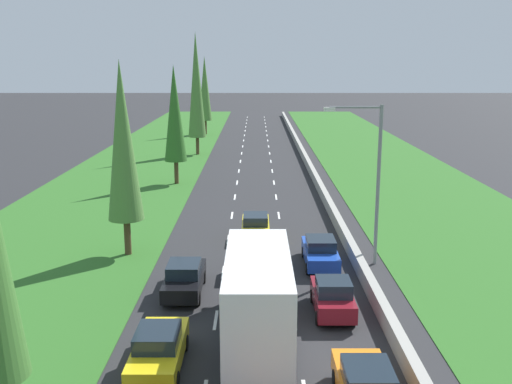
{
  "coord_description": "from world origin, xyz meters",
  "views": [
    {
      "loc": [
        0.05,
        -3.04,
        11.27
      ],
      "look_at": [
        -0.1,
        41.78,
        1.17
      ],
      "focal_mm": 40.88,
      "sensor_mm": 36.0,
      "label": 1
    }
  ],
  "objects": [
    {
      "name": "poplar_tree_second",
      "position": [
        -7.57,
        30.0,
        6.75
      ],
      "size": [
        2.09,
        2.09,
        11.4
      ],
      "color": "#4C3823",
      "rests_on": "ground"
    },
    {
      "name": "poplar_tree_third",
      "position": [
        -7.41,
        50.48,
        6.56
      ],
      "size": [
        2.08,
        2.08,
        11.01
      ],
      "color": "#4C3823",
      "rests_on": "ground"
    },
    {
      "name": "street_light_mast",
      "position": [
        6.45,
        28.38,
        5.23
      ],
      "size": [
        3.2,
        0.28,
        9.0
      ],
      "color": "gray",
      "rests_on": "ground"
    },
    {
      "name": "poplar_tree_fifth",
      "position": [
        -7.88,
        88.32,
        7.08
      ],
      "size": [
        2.1,
        2.1,
        12.06
      ],
      "color": "#4C3823",
      "rests_on": "ground"
    },
    {
      "name": "yellow_sedan_left_lane",
      "position": [
        -3.58,
        16.8,
        0.81
      ],
      "size": [
        1.82,
        4.5,
        1.64
      ],
      "color": "yellow",
      "rests_on": "ground"
    },
    {
      "name": "black_sedan_left_lane",
      "position": [
        -3.49,
        24.05,
        0.81
      ],
      "size": [
        1.82,
        4.5,
        1.64
      ],
      "color": "black",
      "rests_on": "ground"
    },
    {
      "name": "ground_plane",
      "position": [
        0.0,
        60.0,
        0.0
      ],
      "size": [
        300.0,
        300.0,
        0.0
      ],
      "primitive_type": "plane",
      "color": "#28282B",
      "rests_on": "ground"
    },
    {
      "name": "maroon_hatchback_right_lane",
      "position": [
        3.53,
        21.66,
        0.84
      ],
      "size": [
        1.74,
        3.9,
        1.72
      ],
      "color": "maroon",
      "rests_on": "ground"
    },
    {
      "name": "median_barrier",
      "position": [
        5.7,
        60.0,
        0.42
      ],
      "size": [
        0.44,
        120.0,
        0.85
      ],
      "primitive_type": "cube",
      "color": "#9E9B93",
      "rests_on": "ground"
    },
    {
      "name": "grass_verge_right",
      "position": [
        14.35,
        60.0,
        0.02
      ],
      "size": [
        14.0,
        140.0,
        0.04
      ],
      "primitive_type": "cube",
      "color": "#2D6623",
      "rests_on": "ground"
    },
    {
      "name": "white_box_truck_centre_lane",
      "position": [
        0.12,
        18.42,
        2.18
      ],
      "size": [
        2.46,
        9.4,
        4.18
      ],
      "color": "black",
      "rests_on": "ground"
    },
    {
      "name": "silver_sedan_centre_lane",
      "position": [
        -0.16,
        26.93,
        0.81
      ],
      "size": [
        1.82,
        4.5,
        1.64
      ],
      "color": "silver",
      "rests_on": "ground"
    },
    {
      "name": "blue_sedan_right_lane",
      "position": [
        3.66,
        28.11,
        0.81
      ],
      "size": [
        1.82,
        4.5,
        1.64
      ],
      "color": "#1E47B7",
      "rests_on": "ground"
    },
    {
      "name": "yellow_sedan_centre_lane",
      "position": [
        0.02,
        33.2,
        0.81
      ],
      "size": [
        1.82,
        4.5,
        1.64
      ],
      "color": "yellow",
      "rests_on": "ground"
    },
    {
      "name": "poplar_tree_fourth",
      "position": [
        -7.14,
        67.98,
        8.41
      ],
      "size": [
        2.17,
        2.17,
        14.71
      ],
      "color": "#4C3823",
      "rests_on": "ground"
    },
    {
      "name": "grass_verge_left",
      "position": [
        -12.65,
        60.0,
        0.02
      ],
      "size": [
        14.0,
        140.0,
        0.04
      ],
      "primitive_type": "cube",
      "color": "#2D6623",
      "rests_on": "ground"
    },
    {
      "name": "lane_markings",
      "position": [
        0.0,
        60.0,
        0.01
      ],
      "size": [
        3.64,
        116.0,
        0.01
      ],
      "color": "white",
      "rests_on": "ground"
    }
  ]
}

